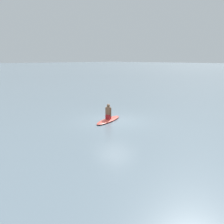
% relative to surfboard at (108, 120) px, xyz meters
% --- Properties ---
extents(ground_plane, '(400.00, 400.00, 0.00)m').
position_rel_surfboard_xyz_m(ground_plane, '(0.38, -0.24, -0.07)').
color(ground_plane, slate).
extents(surfboard, '(2.85, 1.47, 0.14)m').
position_rel_surfboard_xyz_m(surfboard, '(0.00, 0.00, 0.00)').
color(surfboard, '#D84C3F').
rests_on(surfboard, ground).
extents(person_paddler, '(0.40, 0.45, 1.02)m').
position_rel_surfboard_xyz_m(person_paddler, '(0.00, 0.00, 0.53)').
color(person_paddler, '#A51E23').
rests_on(person_paddler, surfboard).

